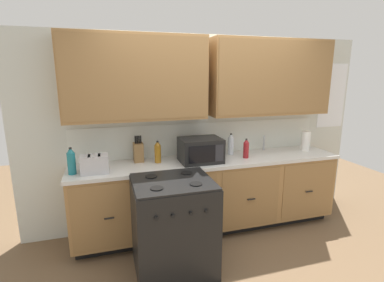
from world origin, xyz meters
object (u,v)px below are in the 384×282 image
at_px(paper_towel_roll, 306,141).
at_px(bottle_teal, 71,161).
at_px(bottle_red, 246,149).
at_px(toaster, 95,164).
at_px(knife_block, 138,152).
at_px(microwave, 200,150).
at_px(bottle_clear, 231,144).
at_px(bottle_amber, 158,152).
at_px(stove_range, 173,226).

bearing_deg(paper_towel_roll, bottle_teal, -177.38).
height_order(bottle_red, bottle_teal, bottle_teal).
xyz_separation_m(toaster, knife_block, (0.48, 0.29, 0.02)).
distance_m(knife_block, bottle_teal, 0.75).
bearing_deg(microwave, paper_towel_roll, 3.52).
xyz_separation_m(microwave, knife_block, (-0.69, 0.22, -0.02)).
relative_size(bottle_clear, bottle_amber, 1.06).
bearing_deg(toaster, bottle_clear, 9.10).
distance_m(bottle_clear, bottle_amber, 0.96).
distance_m(stove_range, bottle_amber, 0.89).
xyz_separation_m(bottle_red, bottle_teal, (-1.98, -0.03, 0.02)).
height_order(stove_range, bottle_clear, bottle_clear).
distance_m(paper_towel_roll, bottle_teal, 2.92).
relative_size(microwave, bottle_amber, 1.86).
distance_m(stove_range, knife_block, 1.00).
height_order(stove_range, knife_block, knife_block).
xyz_separation_m(stove_range, microwave, (0.47, 0.58, 0.59)).
distance_m(microwave, bottle_clear, 0.51).
bearing_deg(knife_block, toaster, -149.27).
bearing_deg(knife_block, stove_range, -74.16).
xyz_separation_m(paper_towel_roll, bottle_amber, (-2.01, 0.01, -0.00)).
height_order(microwave, bottle_teal, bottle_teal).
xyz_separation_m(toaster, bottle_red, (1.76, 0.06, 0.02)).
relative_size(paper_towel_roll, bottle_clear, 0.95).
distance_m(microwave, bottle_amber, 0.50).
xyz_separation_m(bottle_clear, bottle_red, (0.11, -0.21, -0.02)).
bearing_deg(bottle_clear, stove_range, -140.50).
bearing_deg(toaster, bottle_teal, 172.74).
xyz_separation_m(paper_towel_roll, bottle_clear, (-1.05, 0.10, 0.00)).
relative_size(toaster, paper_towel_roll, 1.08).
xyz_separation_m(stove_range, bottle_red, (1.05, 0.57, 0.56)).
height_order(paper_towel_roll, bottle_red, paper_towel_roll).
xyz_separation_m(microwave, bottle_red, (0.58, -0.01, -0.02)).
relative_size(toaster, bottle_amber, 1.09).
distance_m(microwave, bottle_teal, 1.40).
height_order(microwave, bottle_clear, microwave).
bearing_deg(stove_range, bottle_clear, 39.50).
xyz_separation_m(stove_range, bottle_amber, (-0.02, 0.69, 0.57)).
height_order(knife_block, bottle_teal, knife_block).
bearing_deg(paper_towel_roll, microwave, -176.48).
relative_size(microwave, paper_towel_roll, 1.85).
distance_m(knife_block, bottle_red, 1.30).
xyz_separation_m(paper_towel_roll, bottle_teal, (-2.92, -0.13, 0.01)).
height_order(knife_block, bottle_red, knife_block).
relative_size(toaster, knife_block, 0.90).
height_order(microwave, bottle_amber, microwave).
distance_m(microwave, knife_block, 0.73).
distance_m(stove_range, bottle_clear, 1.35).
bearing_deg(bottle_amber, bottle_red, -6.37).
bearing_deg(bottle_clear, bottle_amber, -174.70).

